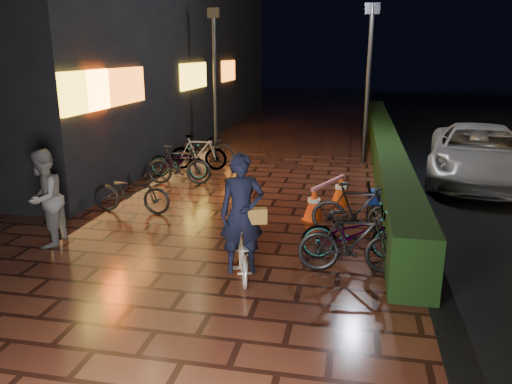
% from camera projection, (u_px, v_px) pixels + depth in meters
% --- Properties ---
extents(ground, '(80.00, 80.00, 0.00)m').
position_uv_depth(ground, '(223.00, 239.00, 9.51)').
color(ground, '#381911').
rests_on(ground, ground).
extents(hedge, '(0.70, 20.00, 1.00)m').
position_uv_depth(hedge, '(384.00, 145.00, 16.30)').
color(hedge, black).
rests_on(hedge, ground).
extents(bystander_person, '(0.78, 0.95, 1.79)m').
position_uv_depth(bystander_person, '(44.00, 198.00, 8.98)').
color(bystander_person, '#5F5F62').
rests_on(bystander_person, ground).
extents(van, '(3.37, 5.81, 1.52)m').
position_uv_depth(van, '(479.00, 154.00, 13.53)').
color(van, '#A9A9AE').
rests_on(van, ground).
extents(storefront_block, '(12.09, 22.00, 9.00)m').
position_uv_depth(storefront_block, '(73.00, 25.00, 20.94)').
color(storefront_block, black).
rests_on(storefront_block, ground).
extents(lamp_post_hedge, '(0.46, 0.17, 4.83)m').
position_uv_depth(lamp_post_hedge, '(368.00, 78.00, 15.29)').
color(lamp_post_hedge, black).
rests_on(lamp_post_hedge, ground).
extents(lamp_post_sf, '(0.46, 0.21, 4.84)m').
position_uv_depth(lamp_post_sf, '(215.00, 75.00, 16.97)').
color(lamp_post_sf, black).
rests_on(lamp_post_sf, ground).
extents(cyclist, '(0.88, 1.48, 2.00)m').
position_uv_depth(cyclist, '(242.00, 233.00, 7.71)').
color(cyclist, white).
rests_on(cyclist, ground).
extents(traffic_barrier, '(1.02, 1.71, 0.71)m').
position_uv_depth(traffic_barrier, '(328.00, 196.00, 11.04)').
color(traffic_barrier, '#F23C0C').
rests_on(traffic_barrier, ground).
extents(cart_assembly, '(0.52, 0.51, 0.93)m').
position_uv_depth(cart_assembly, '(377.00, 199.00, 10.43)').
color(cart_assembly, black).
rests_on(cart_assembly, ground).
extents(parked_bikes_storefront, '(2.06, 5.95, 1.05)m').
position_uv_depth(parked_bikes_storefront, '(181.00, 162.00, 13.81)').
color(parked_bikes_storefront, black).
rests_on(parked_bikes_storefront, ground).
extents(parked_bikes_hedge, '(1.87, 2.33, 1.05)m').
position_uv_depth(parked_bikes_hedge, '(354.00, 228.00, 8.64)').
color(parked_bikes_hedge, black).
rests_on(parked_bikes_hedge, ground).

